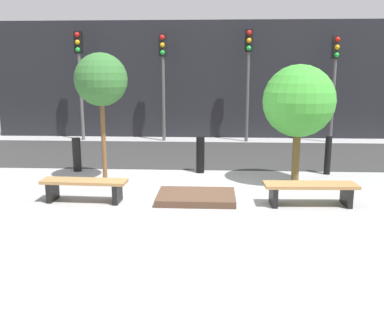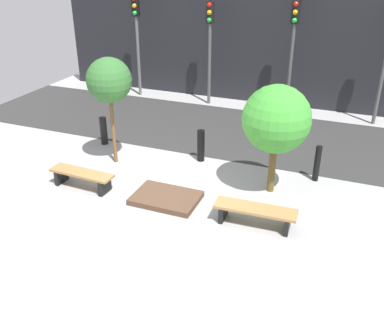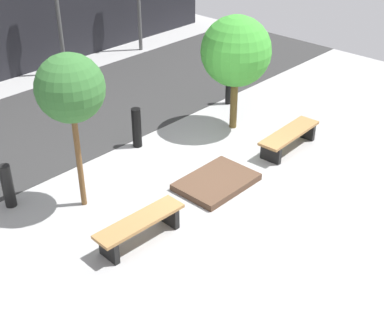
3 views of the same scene
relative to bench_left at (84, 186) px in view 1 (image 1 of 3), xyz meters
The scene contains 15 objects.
ground_plane 2.25m from the bench_left, ahead, with size 18.00×18.00×0.00m, color #9A9A9A.
road_strip 5.47m from the bench_left, 66.09° to the left, with size 18.00×4.36×0.01m, color #2F2F2F.
building_facade 9.03m from the bench_left, 75.50° to the left, with size 16.20×0.50×4.36m, color black.
bench_left is the anchor object (origin of this frame).
bench_right 4.42m from the bench_left, ahead, with size 1.79×0.55×0.43m.
planter_bed 2.24m from the bench_left, ahead, with size 1.56×1.09×0.14m, color #4F3728.
tree_behind_left_bench 2.58m from the bench_left, 90.00° to the left, with size 1.19×1.19×2.96m.
tree_behind_right_bench 4.96m from the bench_left, 19.84° to the left, with size 1.60×1.60×2.70m.
bollard_far_left 2.74m from the bench_left, 110.81° to the left, with size 0.21×0.21×0.86m, color black.
bollard_left 3.39m from the bench_left, 49.16° to the left, with size 0.21×0.21×0.92m, color black.
bollard_center 5.98m from the bench_left, 25.37° to the left, with size 0.16×0.16×0.96m, color black.
traffic_light_west 8.16m from the bench_left, 107.29° to the left, with size 0.28×0.27×3.91m.
traffic_light_mid_west 7.83m from the bench_left, 84.63° to the left, with size 0.28×0.27×3.80m.
traffic_light_mid_east 8.67m from the bench_left, 63.46° to the left, with size 0.28×0.27×3.95m.
traffic_light_east 10.30m from the bench_left, 47.86° to the left, with size 0.28×0.27×3.71m.
Camera 1 is at (0.36, -8.28, 2.59)m, focal length 40.00 mm.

